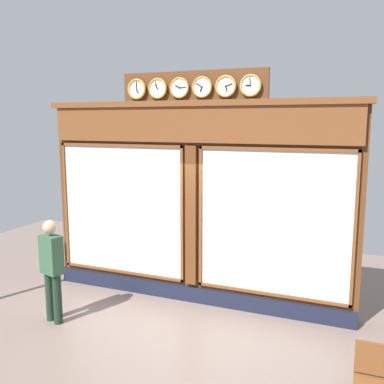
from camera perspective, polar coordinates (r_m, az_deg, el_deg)
The scene contains 2 objects.
shop_facade at distance 7.62m, azimuth 0.35°, elevation -1.24°, with size 5.73×0.42×4.06m.
pedestrian at distance 7.31m, azimuth -18.07°, elevation -9.38°, with size 0.40×0.30×1.69m.
Camera 1 is at (-2.80, 6.82, 3.22)m, focal length 40.24 mm.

